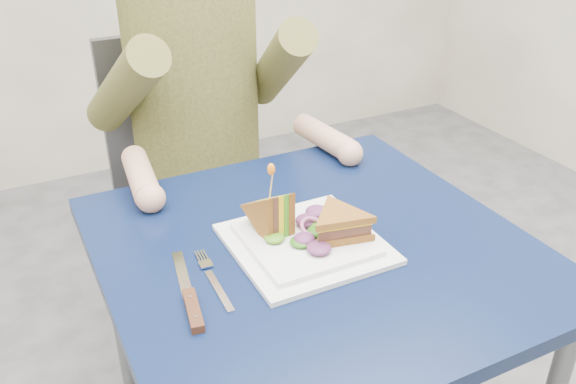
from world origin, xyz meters
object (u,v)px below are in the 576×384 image
table (314,279)px  plate (305,242)px  diner (194,57)px  fork (214,281)px  knife (191,303)px  sandwich_upright (272,215)px  sandwich_flat (339,224)px  chair (191,172)px

table → plate: size_ratio=2.88×
diner → plate: diner is taller
plate → fork: plate is taller
table → knife: (-0.26, -0.07, 0.09)m
plate → sandwich_upright: bearing=135.1°
diner → sandwich_upright: 0.60m
table → diner: 0.68m
sandwich_flat → plate: bearing=155.6°
table → sandwich_flat: sandwich_flat is taller
chair → plate: bearing=-91.5°
sandwich_upright → sandwich_flat: bearing=-35.0°
chair → knife: (-0.26, -0.81, 0.20)m
sandwich_flat → sandwich_upright: (-0.10, 0.07, 0.01)m
fork → knife: size_ratio=0.81×
plate → sandwich_upright: sandwich_upright is taller
fork → sandwich_upright: bearing=27.0°
table → fork: (-0.21, -0.03, 0.08)m
fork → knife: (-0.05, -0.04, 0.00)m
table → knife: bearing=-165.7°
diner → chair: bearing=90.0°
plate → table: bearing=-4.2°
table → fork: fork is taller
diner → plate: (-0.02, -0.63, -0.18)m
diner → sandwich_upright: bearing=-96.3°
table → plate: bearing=175.8°
chair → sandwich_upright: size_ratio=7.72×
diner → knife: diner is taller
sandwich_upright → fork: sandwich_upright is taller
chair → diner: diner is taller
table → chair: bearing=90.0°
table → chair: (0.00, 0.74, -0.11)m
sandwich_upright → diner: bearing=83.7°
plate → sandwich_upright: (-0.05, 0.04, 0.05)m
knife → fork: bearing=37.1°
table → sandwich_upright: (-0.06, 0.05, 0.13)m
table → sandwich_flat: 0.13m
diner → sandwich_upright: diner is taller
diner → fork: size_ratio=4.15×
diner → sandwich_flat: bearing=-86.9°
sandwich_flat → sandwich_upright: sandwich_upright is taller
plate → sandwich_upright: 0.08m
table → knife: size_ratio=3.39×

